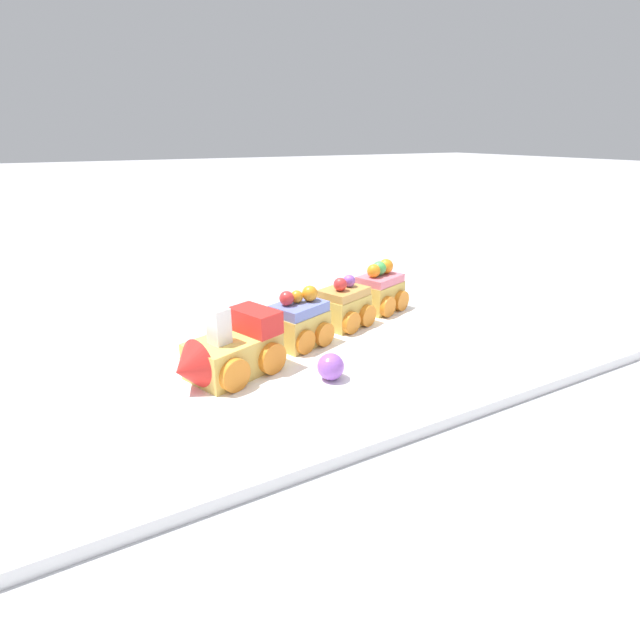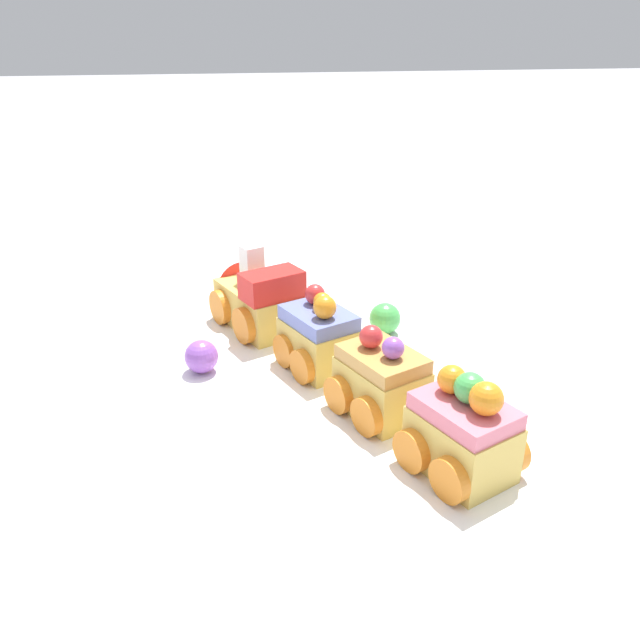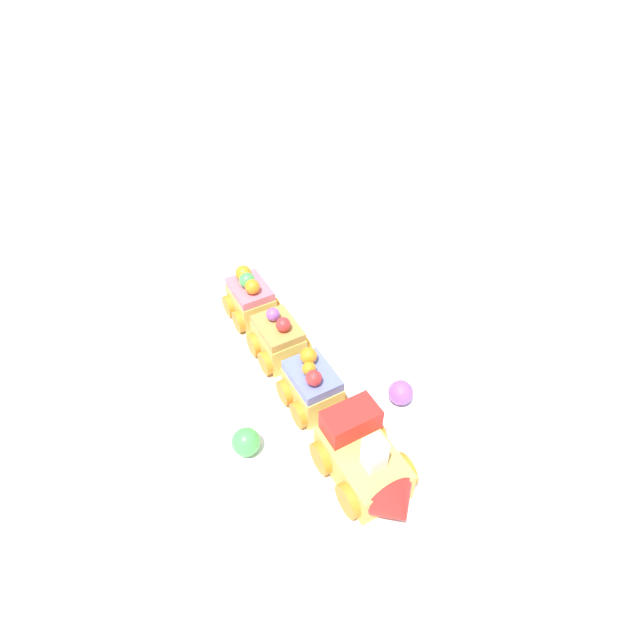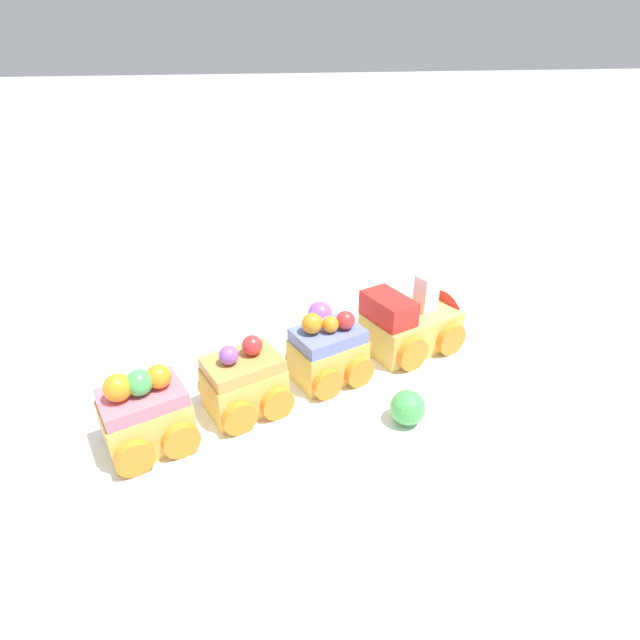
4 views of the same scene
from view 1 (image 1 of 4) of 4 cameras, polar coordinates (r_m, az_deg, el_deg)
ground_plane at (r=0.61m, az=0.90°, el=-4.26°), size 10.00×10.00×0.00m
display_board at (r=0.61m, az=0.90°, el=-3.75°), size 0.74×0.38×0.01m
cake_train_locomotive at (r=0.54m, az=-10.53°, el=-3.69°), size 0.13×0.10×0.08m
cake_car_blueberry at (r=0.61m, az=-2.36°, el=-0.35°), size 0.08×0.08×0.07m
cake_car_caramel at (r=0.67m, az=2.72°, el=1.50°), size 0.08×0.08×0.07m
cake_car_strawberry at (r=0.73m, az=6.83°, el=3.34°), size 0.08×0.08×0.07m
gumball_green at (r=0.66m, az=-9.40°, el=-0.01°), size 0.03×0.03×0.03m
gumball_purple at (r=0.52m, az=1.23°, el=-5.35°), size 0.03×0.03×0.03m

